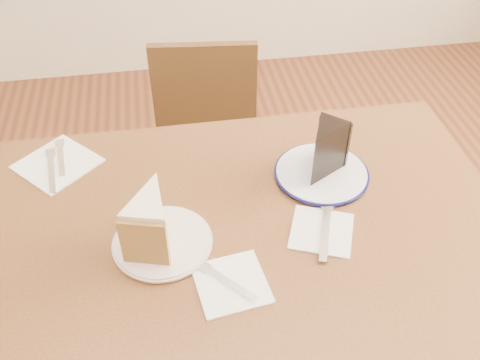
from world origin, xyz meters
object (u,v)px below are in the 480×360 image
(table, at_px, (232,265))
(plate_cream, at_px, (163,242))
(chocolate_cake, at_px, (323,154))
(carrot_cake, at_px, (153,218))
(plate_navy, at_px, (321,173))
(chair_far, at_px, (207,161))

(table, relative_size, plate_cream, 6.22)
(plate_cream, height_order, chocolate_cake, chocolate_cake)
(carrot_cake, xyz_separation_m, chocolate_cake, (0.38, 0.13, 0.00))
(carrot_cake, bearing_deg, plate_cream, -30.34)
(table, relative_size, carrot_cake, 9.75)
(plate_navy, bearing_deg, chair_far, 115.88)
(chair_far, xyz_separation_m, carrot_cake, (-0.16, -0.60, 0.37))
(plate_navy, bearing_deg, carrot_cake, -160.42)
(chair_far, xyz_separation_m, plate_cream, (-0.15, -0.61, 0.31))
(plate_cream, xyz_separation_m, plate_navy, (0.37, 0.15, 0.00))
(plate_navy, xyz_separation_m, carrot_cake, (-0.39, -0.14, 0.06))
(plate_navy, xyz_separation_m, chocolate_cake, (-0.00, -0.00, 0.06))
(chair_far, relative_size, carrot_cake, 6.49)
(chair_far, height_order, plate_cream, chair_far)
(plate_cream, bearing_deg, chair_far, 76.15)
(chair_far, distance_m, plate_navy, 0.60)
(plate_cream, relative_size, plate_navy, 0.93)
(chocolate_cake, bearing_deg, table, 73.29)
(carrot_cake, bearing_deg, chocolate_cake, 35.10)
(chair_far, xyz_separation_m, plate_navy, (0.22, -0.46, 0.31))
(carrot_cake, distance_m, chocolate_cake, 0.40)
(chocolate_cake, bearing_deg, plate_cream, 62.84)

